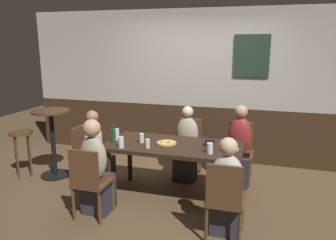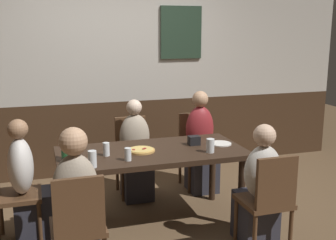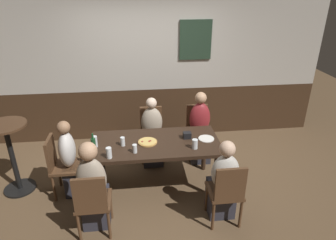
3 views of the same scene
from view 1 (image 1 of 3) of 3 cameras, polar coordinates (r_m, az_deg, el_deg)
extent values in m
plane|color=brown|center=(4.67, 1.02, -12.89)|extent=(12.00, 12.00, 0.00)
cube|color=#3D2819|center=(6.01, 5.37, -2.09)|extent=(6.40, 0.10, 0.95)
cube|color=#B7B2A8|center=(5.80, 5.64, 10.39)|extent=(6.40, 0.10, 1.65)
cube|color=#233828|center=(5.63, 14.11, 10.56)|extent=(0.56, 0.03, 0.68)
cube|color=black|center=(4.40, 1.05, -4.50)|extent=(1.78, 0.86, 0.05)
cylinder|color=black|center=(4.50, -10.09, -9.32)|extent=(0.07, 0.07, 0.69)
cylinder|color=black|center=(4.08, 10.64, -11.80)|extent=(0.07, 0.07, 0.69)
cylinder|color=black|center=(5.08, -6.54, -6.52)|extent=(0.07, 0.07, 0.69)
cylinder|color=black|center=(4.71, 11.61, -8.32)|extent=(0.07, 0.07, 0.69)
cube|color=#513521|center=(4.12, -12.72, -10.31)|extent=(0.40, 0.40, 0.04)
cube|color=#513521|center=(3.89, -14.21, -8.10)|extent=(0.36, 0.04, 0.43)
cylinder|color=#513521|center=(4.43, -13.43, -11.84)|extent=(0.04, 0.04, 0.41)
cylinder|color=#513521|center=(4.28, -9.39, -12.57)|extent=(0.04, 0.04, 0.41)
cylinder|color=#513521|center=(4.17, -15.83, -13.63)|extent=(0.04, 0.04, 0.41)
cylinder|color=#513521|center=(4.01, -11.60, -14.52)|extent=(0.04, 0.04, 0.41)
cube|color=#513521|center=(5.08, 12.05, -5.73)|extent=(0.40, 0.40, 0.04)
cube|color=#513521|center=(5.18, 12.35, -2.64)|extent=(0.36, 0.04, 0.43)
cylinder|color=#513521|center=(4.99, 13.71, -8.93)|extent=(0.04, 0.04, 0.41)
cylinder|color=#513521|center=(5.01, 9.79, -8.63)|extent=(0.04, 0.04, 0.41)
cylinder|color=#513521|center=(5.30, 13.94, -7.59)|extent=(0.04, 0.04, 0.41)
cylinder|color=#513521|center=(5.33, 10.26, -7.31)|extent=(0.04, 0.04, 0.41)
cube|color=#513521|center=(3.66, 9.81, -13.29)|extent=(0.40, 0.40, 0.04)
cube|color=#513521|center=(3.40, 9.57, -11.06)|extent=(0.36, 0.04, 0.43)
cylinder|color=#513521|center=(3.93, 7.47, -14.91)|extent=(0.04, 0.04, 0.41)
cylinder|color=#513521|center=(3.90, 12.57, -15.38)|extent=(0.04, 0.04, 0.41)
cylinder|color=#513521|center=(3.64, 6.53, -17.36)|extent=(0.04, 0.04, 0.41)
cylinder|color=#513521|center=(3.61, 12.11, -17.91)|extent=(0.04, 0.04, 0.41)
cube|color=#513521|center=(4.95, -12.88, -6.27)|extent=(0.40, 0.40, 0.04)
cube|color=#513521|center=(4.97, -14.82, -3.46)|extent=(0.04, 0.36, 0.43)
cylinder|color=#513521|center=(5.09, -10.12, -8.29)|extent=(0.04, 0.04, 0.41)
cylinder|color=#513521|center=(4.82, -11.97, -9.66)|extent=(0.04, 0.04, 0.41)
cylinder|color=#513521|center=(5.25, -13.46, -7.79)|extent=(0.04, 0.04, 0.41)
cylinder|color=#513521|center=(4.98, -15.44, -9.08)|extent=(0.04, 0.04, 0.41)
cube|color=#513521|center=(5.19, 3.37, -5.03)|extent=(0.40, 0.40, 0.04)
cube|color=#513521|center=(5.29, 3.87, -2.02)|extent=(0.36, 0.04, 0.43)
cylinder|color=#513521|center=(5.08, 4.76, -8.18)|extent=(0.04, 0.04, 0.41)
cylinder|color=#513521|center=(5.15, 1.03, -7.80)|extent=(0.04, 0.04, 0.41)
cylinder|color=#513521|center=(5.39, 5.54, -6.91)|extent=(0.04, 0.04, 0.41)
cylinder|color=#513521|center=(5.46, 2.02, -6.58)|extent=(0.04, 0.04, 0.41)
cube|color=#2D2D38|center=(4.31, -11.72, -12.18)|extent=(0.32, 0.34, 0.45)
ellipsoid|color=tan|center=(4.05, -12.65, -6.34)|extent=(0.34, 0.22, 0.54)
sphere|color=tan|center=(3.95, -12.91, -1.37)|extent=(0.21, 0.21, 0.21)
cube|color=#2D2D38|center=(5.03, 11.80, -8.41)|extent=(0.32, 0.34, 0.45)
ellipsoid|color=maroon|center=(4.95, 12.17, -2.64)|extent=(0.34, 0.22, 0.55)
sphere|color=tan|center=(4.87, 12.37, 1.43)|extent=(0.19, 0.19, 0.19)
cube|color=#2D2D38|center=(3.87, 9.94, -15.17)|extent=(0.32, 0.34, 0.45)
ellipsoid|color=beige|center=(3.59, 10.05, -9.37)|extent=(0.34, 0.22, 0.47)
sphere|color=#DBB293|center=(3.48, 10.26, -4.48)|extent=(0.19, 0.19, 0.19)
cube|color=#2D2D38|center=(4.96, -11.44, -8.68)|extent=(0.34, 0.32, 0.45)
ellipsoid|color=silver|center=(4.85, -12.63, -3.27)|extent=(0.22, 0.34, 0.51)
sphere|color=#936B4C|center=(4.77, -12.83, 0.56)|extent=(0.17, 0.17, 0.17)
cube|color=#2D2D38|center=(5.14, 3.00, -7.63)|extent=(0.32, 0.34, 0.45)
ellipsoid|color=tan|center=(5.08, 3.31, -2.24)|extent=(0.34, 0.22, 0.50)
sphere|color=beige|center=(5.00, 3.36, 1.40)|extent=(0.17, 0.17, 0.17)
cylinder|color=tan|center=(4.42, -0.25, -3.96)|extent=(0.26, 0.26, 0.02)
cylinder|color=#DBB760|center=(4.41, -0.25, -3.81)|extent=(0.23, 0.23, 0.01)
cylinder|color=maroon|center=(4.41, 0.25, -3.75)|extent=(0.03, 0.03, 0.00)
cylinder|color=maroon|center=(4.39, -0.05, -3.81)|extent=(0.03, 0.03, 0.00)
cylinder|color=maroon|center=(4.42, -1.22, -3.69)|extent=(0.03, 0.03, 0.00)
cylinder|color=silver|center=(4.27, -8.02, -3.80)|extent=(0.07, 0.07, 0.14)
cylinder|color=#B26623|center=(4.28, -8.02, -3.99)|extent=(0.06, 0.06, 0.11)
cylinder|color=silver|center=(4.47, -4.54, -3.08)|extent=(0.06, 0.06, 0.12)
cylinder|color=silver|center=(4.48, -4.54, -3.40)|extent=(0.05, 0.05, 0.07)
cylinder|color=silver|center=(4.24, -3.52, -4.04)|extent=(0.06, 0.06, 0.12)
cylinder|color=#331E14|center=(4.25, -3.52, -4.44)|extent=(0.05, 0.05, 0.05)
cylinder|color=silver|center=(4.05, 7.15, -4.81)|extent=(0.08, 0.08, 0.13)
cylinder|color=#B26623|center=(4.06, 7.14, -5.20)|extent=(0.07, 0.07, 0.07)
cylinder|color=silver|center=(4.62, -8.71, -2.45)|extent=(0.06, 0.06, 0.16)
cylinder|color=gold|center=(4.63, -8.70, -2.88)|extent=(0.06, 0.06, 0.09)
cylinder|color=#194723|center=(4.54, -9.31, -2.63)|extent=(0.06, 0.06, 0.17)
cylinder|color=#194723|center=(4.51, -9.37, -1.15)|extent=(0.03, 0.03, 0.07)
cylinder|color=white|center=(4.27, 10.48, -4.86)|extent=(0.22, 0.22, 0.01)
cube|color=black|center=(4.34, 7.14, -3.87)|extent=(0.11, 0.09, 0.09)
cylinder|color=black|center=(5.60, -18.62, -8.85)|extent=(0.44, 0.44, 0.03)
cylinder|color=black|center=(5.44, -19.01, -3.85)|extent=(0.07, 0.07, 0.99)
cylinder|color=#472D1C|center=(5.32, -19.42, 1.41)|extent=(0.56, 0.56, 0.03)
cylinder|color=#513521|center=(5.56, -23.82, -2.04)|extent=(0.34, 0.34, 0.04)
cylinder|color=#513521|center=(5.57, -22.45, -5.74)|extent=(0.03, 0.03, 0.68)
cylinder|color=#513521|center=(5.75, -22.65, -5.19)|extent=(0.03, 0.03, 0.68)
cylinder|color=#513521|center=(5.74, -24.47, -5.40)|extent=(0.03, 0.03, 0.68)
cylinder|color=#513521|center=(5.56, -24.34, -5.95)|extent=(0.03, 0.03, 0.68)
camera|label=2|loc=(2.18, -64.83, 1.12)|focal=44.91mm
camera|label=3|loc=(1.61, -62.83, 33.17)|focal=32.04mm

